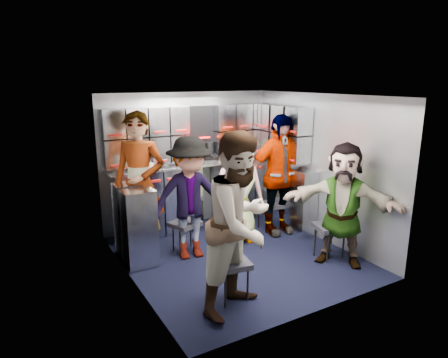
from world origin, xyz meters
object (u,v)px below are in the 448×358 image
jump_seat_mid_right (270,206)px  attendant_arc_a (241,223)px  jump_seat_center (232,213)px  jump_seat_near_left (231,265)px  jump_seat_mid_left (185,225)px  attendant_arc_d (278,175)px  attendant_arc_e (342,204)px  jump_seat_near_right (330,229)px  attendant_arc_b (190,198)px  attendant_arc_c (238,190)px  attendant_standing (140,185)px

jump_seat_mid_right → attendant_arc_a: 2.36m
jump_seat_center → attendant_arc_a: bearing=-118.3°
jump_seat_near_left → jump_seat_mid_left: bearing=86.6°
attendant_arc_d → attendant_arc_e: attendant_arc_d is taller
jump_seat_center → jump_seat_mid_right: 0.66m
jump_seat_mid_right → attendant_arc_e: attendant_arc_e is taller
jump_seat_mid_left → attendant_arc_a: 1.62m
jump_seat_near_left → attendant_arc_e: (1.65, 0.07, 0.39)m
jump_seat_near_right → attendant_arc_b: 1.87m
jump_seat_center → jump_seat_near_right: 1.47m
jump_seat_near_left → attendant_arc_a: bearing=-90.0°
jump_seat_mid_left → attendant_arc_d: bearing=-1.9°
attendant_arc_a → attendant_arc_c: bearing=35.0°
jump_seat_near_left → attendant_arc_a: size_ratio=0.24×
jump_seat_center → jump_seat_mid_left: bearing=-168.3°
jump_seat_center → attendant_arc_c: attendant_arc_c is taller
jump_seat_near_left → jump_seat_center: jump_seat_near_left is taller
attendant_arc_c → attendant_arc_d: size_ratio=0.84×
jump_seat_mid_right → jump_seat_near_right: 1.23m
jump_seat_near_left → attendant_arc_a: attendant_arc_a is taller
jump_seat_near_left → attendant_arc_c: bearing=55.6°
jump_seat_center → attendant_standing: size_ratio=0.22×
attendant_arc_c → attendant_arc_e: 1.47m
jump_seat_mid_right → attendant_arc_c: size_ratio=0.28×
jump_seat_mid_left → jump_seat_center: size_ratio=1.08×
jump_seat_near_left → jump_seat_center: (0.92, 1.52, -0.04)m
attendant_arc_b → attendant_standing: bearing=150.5°
attendant_standing → attendant_arc_b: (0.53, -0.41, -0.15)m
jump_seat_center → attendant_arc_e: (0.74, -1.45, 0.43)m
jump_seat_mid_left → attendant_standing: attendant_standing is taller
jump_seat_near_left → attendant_arc_d: 2.11m
jump_seat_center → attendant_arc_a: size_ratio=0.23×
jump_seat_near_left → attendant_arc_d: (1.58, 1.30, 0.51)m
jump_seat_center → attendant_arc_e: 1.68m
jump_seat_near_right → attendant_standing: bearing=147.6°
jump_seat_mid_right → jump_seat_near_right: bearing=-86.6°
jump_seat_mid_right → jump_seat_near_right: jump_seat_near_right is taller
attendant_arc_a → jump_seat_mid_right: bearing=22.5°
attendant_arc_a → attendant_arc_e: (1.65, 0.25, -0.14)m
jump_seat_near_right → attendant_arc_a: bearing=-165.4°
jump_seat_near_left → jump_seat_near_right: (1.65, 0.25, 0.00)m
jump_seat_near_left → jump_seat_mid_right: 2.17m
attendant_arc_d → jump_seat_mid_left: bearing=179.9°
jump_seat_mid_left → attendant_arc_e: bearing=-39.1°
jump_seat_near_right → jump_seat_near_left: bearing=-171.4°
attendant_arc_a → attendant_standing: bearing=80.3°
jump_seat_mid_right → attendant_arc_b: bearing=-168.4°
attendant_arc_b → attendant_arc_d: (1.50, 0.13, 0.10)m
jump_seat_mid_left → attendant_arc_b: attendant_arc_b is taller
attendant_arc_e → attendant_arc_c: bearing=171.8°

